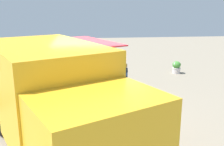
# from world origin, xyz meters

# --- Properties ---
(ground_plane) EXTENTS (40.00, 40.00, 0.00)m
(ground_plane) POSITION_xyz_m (0.00, 0.00, 0.00)
(ground_plane) COLOR gray
(food_truck) EXTENTS (5.79, 4.32, 2.39)m
(food_truck) POSITION_xyz_m (-1.53, 1.12, 1.14)
(food_truck) COLOR yellow
(food_truck) RESTS_ON ground_plane
(person_customer) EXTENTS (0.77, 0.58, 0.90)m
(person_customer) POSITION_xyz_m (3.42, -1.32, 0.36)
(person_customer) COLOR black
(person_customer) RESTS_ON ground_plane
(planter_flowering_near) EXTENTS (0.42, 0.42, 0.61)m
(planter_flowering_near) POSITION_xyz_m (4.80, -4.18, 0.32)
(planter_flowering_near) COLOR silver
(planter_flowering_near) RESTS_ON ground_plane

